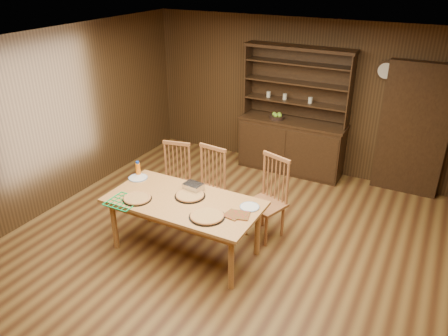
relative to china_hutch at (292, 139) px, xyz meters
The scene contains 20 objects.
floor 2.82m from the china_hutch, 89.99° to the right, with size 6.00×6.00×0.00m, color brown.
room_shell 2.92m from the china_hutch, 89.99° to the right, with size 6.00×6.00×6.00m.
china_hutch is the anchor object (origin of this frame).
doorway 1.96m from the china_hutch, ahead, with size 1.00×0.18×2.10m, color #311F10.
wall_clock 1.89m from the china_hutch, ahead, with size 0.30×0.05×0.30m.
dining_table 2.94m from the china_hutch, 97.01° to the right, with size 1.92×0.96×0.75m.
chair_left 2.34m from the china_hutch, 116.31° to the right, with size 0.52×0.50×1.07m.
chair_center 2.17m from the china_hutch, 102.29° to the right, with size 0.51×0.49×1.12m.
chair_right 2.08m from the china_hutch, 78.14° to the right, with size 0.59×0.57×1.14m.
pizza_left 3.29m from the china_hutch, 105.56° to the right, with size 0.36×0.36×0.04m.
pizza_right 3.12m from the china_hutch, 88.45° to the right, with size 0.42×0.42×0.04m.
pizza_center 2.82m from the china_hutch, 97.02° to the right, with size 0.39×0.39×0.04m.
cooling_rack 3.45m from the china_hutch, 106.83° to the right, with size 0.36×0.36×0.02m, color #0DAE4F, non-canonical shape.
plate_left 2.97m from the china_hutch, 114.53° to the right, with size 0.26×0.26×0.02m.
plate_right 2.73m from the china_hutch, 80.94° to the right, with size 0.24×0.24×0.02m.
foil_dish 2.68m from the china_hutch, 98.40° to the right, with size 0.24×0.17×0.10m, color silver.
juice_bottle 2.93m from the china_hutch, 116.30° to the right, with size 0.07×0.07×0.20m.
pot_holder_a 2.94m from the china_hutch, 81.87° to the right, with size 0.20×0.20×0.02m, color red.
pot_holder_b 2.97m from the china_hutch, 83.52° to the right, with size 0.19×0.19×0.01m, color red.
fruit_bowl 0.48m from the china_hutch, 166.00° to the right, with size 0.25×0.25×0.12m.
Camera 1 is at (2.26, -4.06, 3.45)m, focal length 35.00 mm.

